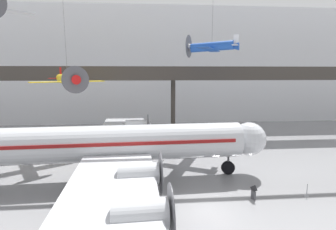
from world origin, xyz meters
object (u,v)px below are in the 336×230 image
object	(u,v)px
suspended_plane_blue_trainer	(212,47)
stanchion_barrier	(307,192)
suspended_plane_yellow_lowwing	(68,79)
info_sign_pedestal	(253,194)
airliner_silver_main	(108,144)

from	to	relation	value
suspended_plane_blue_trainer	stanchion_barrier	size ratio (longest dim) A/B	7.29
suspended_plane_blue_trainer	suspended_plane_yellow_lowwing	xyz separation A→B (m)	(-17.51, -1.29, -3.93)
suspended_plane_blue_trainer	stanchion_barrier	xyz separation A→B (m)	(4.55, -14.35, -12.79)
info_sign_pedestal	airliner_silver_main	bearing A→B (deg)	136.97
suspended_plane_blue_trainer	stanchion_barrier	bearing A→B (deg)	133.01
stanchion_barrier	info_sign_pedestal	world-z (taller)	info_sign_pedestal
airliner_silver_main	suspended_plane_yellow_lowwing	size ratio (longest dim) A/B	3.09
info_sign_pedestal	stanchion_barrier	bearing A→B (deg)	-19.43
airliner_silver_main	info_sign_pedestal	xyz separation A→B (m)	(11.90, -4.80, -2.99)
airliner_silver_main	stanchion_barrier	bearing A→B (deg)	-18.34
stanchion_barrier	info_sign_pedestal	xyz separation A→B (m)	(-4.52, -0.13, 0.13)
airliner_silver_main	suspended_plane_yellow_lowwing	world-z (taller)	suspended_plane_yellow_lowwing
airliner_silver_main	suspended_plane_blue_trainer	bearing A→B (deg)	36.73
suspended_plane_blue_trainer	info_sign_pedestal	bearing A→B (deg)	115.53
suspended_plane_yellow_lowwing	airliner_silver_main	bearing A→B (deg)	2.77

